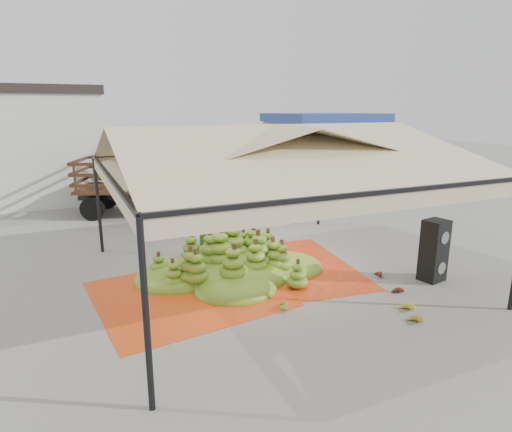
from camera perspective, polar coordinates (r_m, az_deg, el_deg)
name	(u,v)px	position (r m, az deg, el deg)	size (l,w,h in m)	color
ground	(272,276)	(11.70, 2.15, -7.94)	(90.00, 90.00, 0.00)	slate
canopy_tent	(273,153)	(10.89, 2.31, 8.36)	(8.10, 8.10, 4.00)	black
building_tan	(323,147)	(27.22, 8.99, 9.11)	(6.30, 5.30, 4.10)	tan
tarp_left	(187,294)	(10.74, -9.20, -10.19)	(4.16, 3.97, 0.01)	#C84212
tarp_right	(275,269)	(12.17, 2.53, -7.01)	(4.27, 4.48, 0.01)	#E54615
banana_heap	(236,254)	(11.62, -2.68, -5.06)	(5.38, 4.42, 1.15)	#457418
hand_yellow_a	(406,307)	(10.29, 19.42, -11.34)	(0.48, 0.39, 0.22)	gold
hand_yellow_b	(415,319)	(9.80, 20.38, -12.76)	(0.48, 0.39, 0.22)	gold
hand_red_a	(376,273)	(12.02, 15.67, -7.35)	(0.43, 0.35, 0.19)	#502712
hand_red_b	(398,291)	(11.11, 18.37, -9.43)	(0.39, 0.32, 0.18)	maroon
hand_green	(279,304)	(9.84, 3.07, -11.68)	(0.50, 0.41, 0.23)	#497117
hanging_bunches	(354,174)	(12.24, 12.99, 5.44)	(3.24, 0.24, 0.20)	#3C7B19
speaker_stack	(434,250)	(12.05, 22.64, -4.26)	(0.67, 0.61, 1.63)	black
banana_leaves	(217,266)	(12.39, -5.28, -6.70)	(0.96, 1.36, 3.70)	#30771F
vendor	(220,208)	(15.27, -4.85, 1.07)	(0.69, 0.46, 1.91)	gray
truck_left	(173,178)	(18.57, -11.04, 4.95)	(7.52, 4.79, 2.44)	#4B2F19
truck_right	(290,167)	(22.26, 4.50, 6.59)	(7.37, 4.55, 2.39)	#462417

